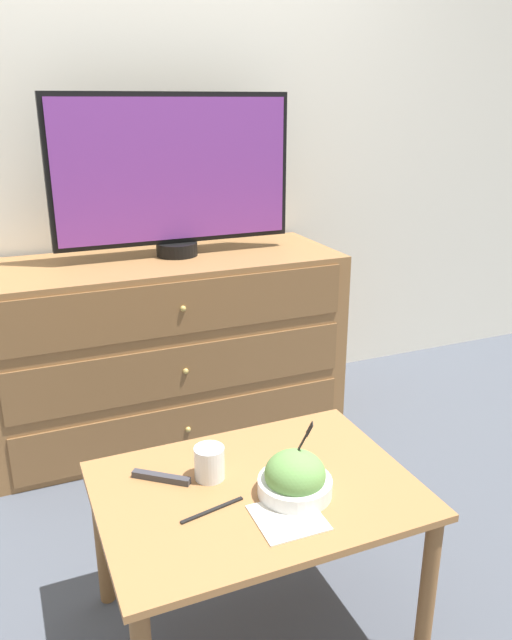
% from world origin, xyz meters
% --- Properties ---
extents(ground_plane, '(12.00, 12.00, 0.00)m').
position_xyz_m(ground_plane, '(0.00, 0.00, 0.00)').
color(ground_plane, '#474C56').
extents(wall_back, '(12.00, 0.05, 2.60)m').
position_xyz_m(wall_back, '(0.00, 0.03, 1.30)').
color(wall_back, silver).
rests_on(wall_back, ground_plane).
extents(dresser, '(1.50, 0.59, 0.79)m').
position_xyz_m(dresser, '(0.07, -0.31, 0.40)').
color(dresser, olive).
rests_on(dresser, ground_plane).
extents(tv, '(1.01, 0.17, 0.66)m').
position_xyz_m(tv, '(0.14, -0.28, 1.13)').
color(tv, black).
rests_on(tv, dresser).
extents(coffee_table, '(0.82, 0.60, 0.46)m').
position_xyz_m(coffee_table, '(-0.01, -1.53, 0.39)').
color(coffee_table, '#9E6B3D').
rests_on(coffee_table, ground_plane).
extents(takeout_bowl, '(0.19, 0.19, 0.19)m').
position_xyz_m(takeout_bowl, '(0.06, -1.59, 0.51)').
color(takeout_bowl, silver).
rests_on(takeout_bowl, coffee_table).
extents(drink_cup, '(0.08, 0.08, 0.09)m').
position_xyz_m(drink_cup, '(-0.11, -1.44, 0.50)').
color(drink_cup, white).
rests_on(drink_cup, coffee_table).
extents(napkin, '(0.16, 0.16, 0.00)m').
position_xyz_m(napkin, '(0.01, -1.68, 0.46)').
color(napkin, silver).
rests_on(napkin, coffee_table).
extents(knife, '(0.17, 0.05, 0.01)m').
position_xyz_m(knife, '(-0.15, -1.58, 0.46)').
color(knife, black).
rests_on(knife, coffee_table).
extents(remote_control, '(0.14, 0.12, 0.02)m').
position_xyz_m(remote_control, '(-0.24, -1.40, 0.47)').
color(remote_control, '#38383D').
rests_on(remote_control, coffee_table).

